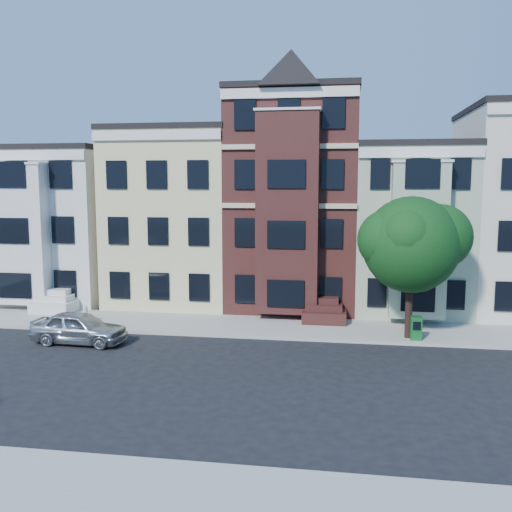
% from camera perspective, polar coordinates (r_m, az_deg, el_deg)
% --- Properties ---
extents(ground, '(120.00, 120.00, 0.00)m').
position_cam_1_polar(ground, '(20.77, 0.30, -12.86)').
color(ground, black).
extents(far_sidewalk, '(60.00, 4.00, 0.15)m').
position_cam_1_polar(far_sidewalk, '(28.33, 2.75, -7.18)').
color(far_sidewalk, '#9E9B93').
rests_on(far_sidewalk, ground).
extents(near_sidewalk, '(60.00, 4.00, 0.15)m').
position_cam_1_polar(near_sidewalk, '(13.64, -5.23, -24.05)').
color(near_sidewalk, '#9E9B93').
rests_on(near_sidewalk, ground).
extents(house_white, '(8.00, 9.00, 9.00)m').
position_cam_1_polar(house_white, '(38.33, -18.99, 2.94)').
color(house_white, silver).
rests_on(house_white, ground).
extents(house_yellow, '(7.00, 9.00, 10.00)m').
position_cam_1_polar(house_yellow, '(35.27, -7.44, 3.74)').
color(house_yellow, beige).
rests_on(house_yellow, ground).
extents(house_brown, '(7.00, 9.00, 12.00)m').
position_cam_1_polar(house_brown, '(33.92, 4.01, 5.34)').
color(house_brown, '#3B1916').
rests_on(house_brown, ground).
extents(house_green, '(6.00, 9.00, 9.00)m').
position_cam_1_polar(house_green, '(34.07, 14.95, 2.59)').
color(house_green, '#A0B093').
rests_on(house_green, ground).
extents(street_tree, '(8.15, 8.15, 7.96)m').
position_cam_1_polar(street_tree, '(26.46, 15.22, 0.47)').
color(street_tree, '#174C19').
rests_on(street_tree, far_sidewalk).
extents(parked_car, '(4.36, 1.94, 1.46)m').
position_cam_1_polar(parked_car, '(26.92, -17.27, -6.85)').
color(parked_car, '#A8ABB0').
rests_on(parked_car, ground).
extents(newspaper_box, '(0.49, 0.44, 1.07)m').
position_cam_1_polar(newspaper_box, '(26.80, 15.71, -6.95)').
color(newspaper_box, '#156127').
rests_on(newspaper_box, far_sidewalk).
extents(fire_hydrant, '(0.31, 0.31, 0.71)m').
position_cam_1_polar(fire_hydrant, '(30.15, -16.68, -5.75)').
color(fire_hydrant, beige).
rests_on(fire_hydrant, far_sidewalk).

